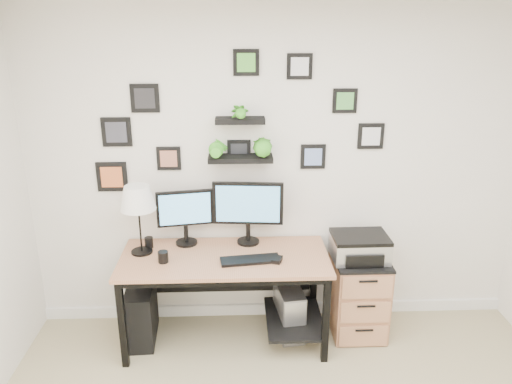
{
  "coord_description": "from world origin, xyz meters",
  "views": [
    {
      "loc": [
        -0.33,
        -1.83,
        2.48
      ],
      "look_at": [
        -0.18,
        1.83,
        1.2
      ],
      "focal_mm": 35.0,
      "sensor_mm": 36.0,
      "label": 1
    }
  ],
  "objects_px": {
    "desk": "(230,268)",
    "printer": "(360,247)",
    "pc_tower_grey": "(289,310)",
    "table_lamp": "(138,200)",
    "monitor_left": "(185,213)",
    "file_cabinet": "(358,294)",
    "mug": "(163,257)",
    "monitor_right": "(248,208)",
    "pc_tower_black": "(142,313)"
  },
  "relations": [
    {
      "from": "pc_tower_black",
      "to": "pc_tower_grey",
      "type": "relative_size",
      "value": 1.07
    },
    {
      "from": "monitor_right",
      "to": "pc_tower_black",
      "type": "xyz_separation_m",
      "value": [
        -0.87,
        -0.18,
        -0.82
      ]
    },
    {
      "from": "table_lamp",
      "to": "pc_tower_black",
      "type": "distance_m",
      "value": 0.96
    },
    {
      "from": "monitor_left",
      "to": "table_lamp",
      "type": "height_order",
      "value": "table_lamp"
    },
    {
      "from": "pc_tower_black",
      "to": "file_cabinet",
      "type": "bearing_deg",
      "value": -1.75
    },
    {
      "from": "pc_tower_grey",
      "to": "printer",
      "type": "height_order",
      "value": "printer"
    },
    {
      "from": "monitor_left",
      "to": "mug",
      "type": "distance_m",
      "value": 0.41
    },
    {
      "from": "printer",
      "to": "desk",
      "type": "bearing_deg",
      "value": -177.44
    },
    {
      "from": "file_cabinet",
      "to": "pc_tower_grey",
      "type": "bearing_deg",
      "value": -178.41
    },
    {
      "from": "printer",
      "to": "file_cabinet",
      "type": "bearing_deg",
      "value": 33.84
    },
    {
      "from": "monitor_left",
      "to": "pc_tower_grey",
      "type": "bearing_deg",
      "value": -10.68
    },
    {
      "from": "desk",
      "to": "table_lamp",
      "type": "height_order",
      "value": "table_lamp"
    },
    {
      "from": "desk",
      "to": "pc_tower_black",
      "type": "height_order",
      "value": "desk"
    },
    {
      "from": "monitor_right",
      "to": "pc_tower_grey",
      "type": "bearing_deg",
      "value": -25.05
    },
    {
      "from": "file_cabinet",
      "to": "monitor_left",
      "type": "bearing_deg",
      "value": 174.25
    },
    {
      "from": "monitor_right",
      "to": "pc_tower_black",
      "type": "relative_size",
      "value": 1.19
    },
    {
      "from": "monitor_left",
      "to": "table_lamp",
      "type": "relative_size",
      "value": 0.83
    },
    {
      "from": "desk",
      "to": "pc_tower_grey",
      "type": "bearing_deg",
      "value": 5.04
    },
    {
      "from": "file_cabinet",
      "to": "printer",
      "type": "relative_size",
      "value": 1.53
    },
    {
      "from": "desk",
      "to": "monitor_left",
      "type": "height_order",
      "value": "monitor_left"
    },
    {
      "from": "pc_tower_black",
      "to": "mug",
      "type": "bearing_deg",
      "value": -33.01
    },
    {
      "from": "desk",
      "to": "printer",
      "type": "relative_size",
      "value": 3.65
    },
    {
      "from": "mug",
      "to": "file_cabinet",
      "type": "height_order",
      "value": "mug"
    },
    {
      "from": "mug",
      "to": "monitor_right",
      "type": "bearing_deg",
      "value": 25.9
    },
    {
      "from": "desk",
      "to": "file_cabinet",
      "type": "relative_size",
      "value": 2.39
    },
    {
      "from": "monitor_right",
      "to": "pc_tower_black",
      "type": "distance_m",
      "value": 1.21
    },
    {
      "from": "table_lamp",
      "to": "monitor_left",
      "type": "bearing_deg",
      "value": 23.11
    },
    {
      "from": "monitor_left",
      "to": "pc_tower_black",
      "type": "distance_m",
      "value": 0.88
    },
    {
      "from": "table_lamp",
      "to": "printer",
      "type": "xyz_separation_m",
      "value": [
        1.71,
        -0.01,
        -0.42
      ]
    },
    {
      "from": "monitor_right",
      "to": "mug",
      "type": "bearing_deg",
      "value": -154.1
    },
    {
      "from": "mug",
      "to": "printer",
      "type": "bearing_deg",
      "value": 6.08
    },
    {
      "from": "table_lamp",
      "to": "file_cabinet",
      "type": "distance_m",
      "value": 1.93
    },
    {
      "from": "mug",
      "to": "file_cabinet",
      "type": "xyz_separation_m",
      "value": [
        1.54,
        0.17,
        -0.46
      ]
    },
    {
      "from": "pc_tower_black",
      "to": "printer",
      "type": "height_order",
      "value": "printer"
    },
    {
      "from": "monitor_left",
      "to": "monitor_right",
      "type": "distance_m",
      "value": 0.5
    },
    {
      "from": "table_lamp",
      "to": "file_cabinet",
      "type": "height_order",
      "value": "table_lamp"
    },
    {
      "from": "monitor_left",
      "to": "mug",
      "type": "relative_size",
      "value": 5.24
    },
    {
      "from": "monitor_right",
      "to": "printer",
      "type": "relative_size",
      "value": 1.28
    },
    {
      "from": "mug",
      "to": "pc_tower_grey",
      "type": "bearing_deg",
      "value": 9.25
    },
    {
      "from": "pc_tower_black",
      "to": "desk",
      "type": "bearing_deg",
      "value": -4.22
    },
    {
      "from": "table_lamp",
      "to": "mug",
      "type": "height_order",
      "value": "table_lamp"
    },
    {
      "from": "desk",
      "to": "file_cabinet",
      "type": "xyz_separation_m",
      "value": [
        1.05,
        0.06,
        -0.29
      ]
    },
    {
      "from": "monitor_right",
      "to": "mug",
      "type": "height_order",
      "value": "monitor_right"
    },
    {
      "from": "table_lamp",
      "to": "printer",
      "type": "distance_m",
      "value": 1.76
    },
    {
      "from": "table_lamp",
      "to": "pc_tower_black",
      "type": "bearing_deg",
      "value": -128.3
    },
    {
      "from": "desk",
      "to": "printer",
      "type": "xyz_separation_m",
      "value": [
        1.03,
        0.05,
        0.14
      ]
    },
    {
      "from": "monitor_right",
      "to": "printer",
      "type": "distance_m",
      "value": 0.94
    },
    {
      "from": "monitor_right",
      "to": "file_cabinet",
      "type": "relative_size",
      "value": 0.83
    },
    {
      "from": "monitor_right",
      "to": "table_lamp",
      "type": "height_order",
      "value": "table_lamp"
    },
    {
      "from": "pc_tower_grey",
      "to": "printer",
      "type": "xyz_separation_m",
      "value": [
        0.55,
        0.0,
        0.56
      ]
    }
  ]
}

